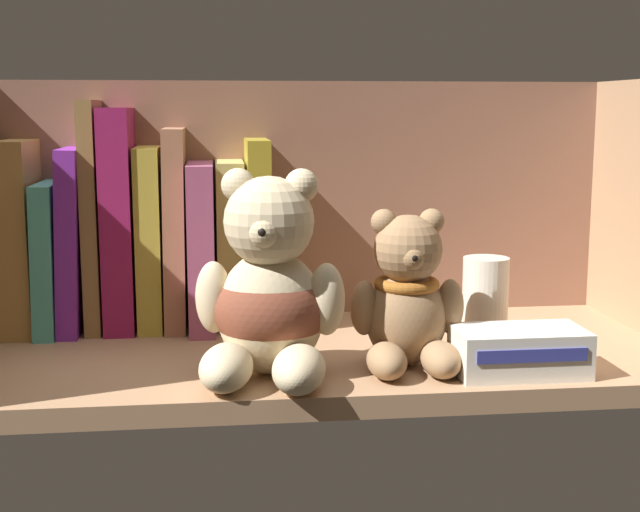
% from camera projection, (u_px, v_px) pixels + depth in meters
% --- Properties ---
extents(shelf_board, '(0.66, 0.30, 0.02)m').
position_uv_depth(shelf_board, '(323.00, 358.00, 0.85)').
color(shelf_board, '#A87F5B').
rests_on(shelf_board, ground).
extents(shelf_back_panel, '(0.69, 0.01, 0.28)m').
position_uv_depth(shelf_back_panel, '(306.00, 208.00, 0.99)').
color(shelf_back_panel, brown).
rests_on(shelf_back_panel, ground).
extents(book_0, '(0.03, 0.12, 0.20)m').
position_uv_depth(book_0, '(23.00, 236.00, 0.91)').
color(book_0, '#A77E41').
rests_on(book_0, shelf_board).
extents(book_1, '(0.02, 0.14, 0.16)m').
position_uv_depth(book_1, '(52.00, 255.00, 0.92)').
color(book_1, teal).
rests_on(book_1, shelf_board).
extents(book_2, '(0.03, 0.13, 0.19)m').
position_uv_depth(book_2, '(75.00, 239.00, 0.92)').
color(book_2, purple).
rests_on(book_2, shelf_board).
extents(book_3, '(0.02, 0.10, 0.24)m').
position_uv_depth(book_3, '(94.00, 215.00, 0.92)').
color(book_3, olive).
rests_on(book_3, shelf_board).
extents(book_4, '(0.03, 0.11, 0.23)m').
position_uv_depth(book_4, '(120.00, 219.00, 0.92)').
color(book_4, '#911A53').
rests_on(book_4, shelf_board).
extents(book_5, '(0.03, 0.11, 0.19)m').
position_uv_depth(book_5, '(151.00, 237.00, 0.93)').
color(book_5, gold).
rests_on(book_5, shelf_board).
extents(book_6, '(0.02, 0.12, 0.21)m').
position_uv_depth(book_6, '(176.00, 228.00, 0.93)').
color(book_6, '#A76E4E').
rests_on(book_6, shelf_board).
extents(book_7, '(0.03, 0.15, 0.17)m').
position_uv_depth(book_7, '(202.00, 244.00, 0.94)').
color(book_7, '#A8507A').
rests_on(book_7, shelf_board).
extents(book_8, '(0.03, 0.10, 0.18)m').
position_uv_depth(book_8, '(230.00, 243.00, 0.94)').
color(book_8, tan).
rests_on(book_8, shelf_board).
extents(book_9, '(0.02, 0.13, 0.20)m').
position_uv_depth(book_9, '(257.00, 232.00, 0.94)').
color(book_9, '#A08C24').
rests_on(book_9, shelf_board).
extents(teddy_bear_larger, '(0.13, 0.14, 0.18)m').
position_uv_depth(teddy_bear_larger, '(270.00, 296.00, 0.75)').
color(teddy_bear_larger, beige).
rests_on(teddy_bear_larger, shelf_board).
extents(teddy_bear_smaller, '(0.10, 0.11, 0.14)m').
position_uv_depth(teddy_bear_smaller, '(408.00, 300.00, 0.78)').
color(teddy_bear_smaller, '#93704C').
rests_on(teddy_bear_smaller, shelf_board).
extents(pillar_candle, '(0.04, 0.04, 0.09)m').
position_uv_depth(pillar_candle, '(485.00, 301.00, 0.86)').
color(pillar_candle, silver).
rests_on(pillar_candle, shelf_board).
extents(small_product_box, '(0.11, 0.06, 0.04)m').
position_uv_depth(small_product_box, '(519.00, 351.00, 0.77)').
color(small_product_box, silver).
rests_on(small_product_box, shelf_board).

